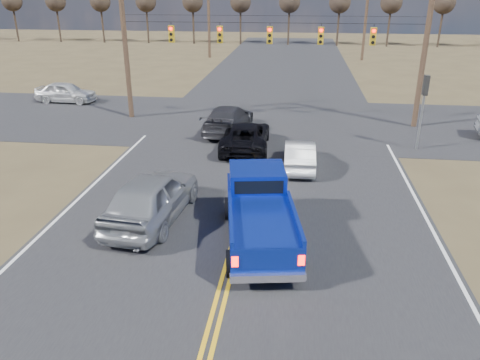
# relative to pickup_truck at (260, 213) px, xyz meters

# --- Properties ---
(ground) EXTENTS (160.00, 160.00, 0.00)m
(ground) POSITION_rel_pickup_truck_xyz_m (-0.77, -2.91, -1.04)
(ground) COLOR brown
(ground) RESTS_ON ground
(road_main) EXTENTS (14.00, 120.00, 0.02)m
(road_main) POSITION_rel_pickup_truck_xyz_m (-0.77, 7.09, -1.04)
(road_main) COLOR #28282B
(road_main) RESTS_ON ground
(road_cross) EXTENTS (120.00, 12.00, 0.02)m
(road_cross) POSITION_rel_pickup_truck_xyz_m (-0.77, 15.09, -1.04)
(road_cross) COLOR #28282B
(road_cross) RESTS_ON ground
(signal_gantry) EXTENTS (19.60, 4.83, 10.00)m
(signal_gantry) POSITION_rel_pickup_truck_xyz_m (-0.27, 14.88, 4.02)
(signal_gantry) COLOR #473323
(signal_gantry) RESTS_ON ground
(utility_poles) EXTENTS (19.60, 58.32, 10.00)m
(utility_poles) POSITION_rel_pickup_truck_xyz_m (-0.77, 14.09, 4.18)
(utility_poles) COLOR #473323
(utility_poles) RESTS_ON ground
(treeline) EXTENTS (87.00, 117.80, 7.40)m
(treeline) POSITION_rel_pickup_truck_xyz_m (-0.77, 24.05, 4.66)
(treeline) COLOR #33261C
(treeline) RESTS_ON ground
(pickup_truck) EXTENTS (3.03, 5.99, 2.15)m
(pickup_truck) POSITION_rel_pickup_truck_xyz_m (0.00, 0.00, 0.00)
(pickup_truck) COLOR black
(pickup_truck) RESTS_ON ground
(silver_suv) EXTENTS (2.70, 5.59, 1.84)m
(silver_suv) POSITION_rel_pickup_truck_xyz_m (-4.03, 1.05, -0.12)
(silver_suv) COLOR gray
(silver_suv) RESTS_ON ground
(black_suv) EXTENTS (2.59, 5.28, 1.44)m
(black_suv) POSITION_rel_pickup_truck_xyz_m (-1.57, 9.55, -0.32)
(black_suv) COLOR black
(black_suv) RESTS_ON ground
(white_car_queue) EXTENTS (1.48, 4.01, 1.31)m
(white_car_queue) POSITION_rel_pickup_truck_xyz_m (1.28, 7.09, -0.39)
(white_car_queue) COLOR silver
(white_car_queue) RESTS_ON ground
(dgrey_car_queue) EXTENTS (2.71, 5.54, 1.55)m
(dgrey_car_queue) POSITION_rel_pickup_truck_xyz_m (-2.94, 12.59, -0.27)
(dgrey_car_queue) COLOR #323136
(dgrey_car_queue) RESTS_ON ground
(cross_car_west) EXTENTS (1.96, 4.48, 1.50)m
(cross_car_west) POSITION_rel_pickup_truck_xyz_m (-15.98, 18.59, -0.29)
(cross_car_west) COLOR silver
(cross_car_west) RESTS_ON ground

